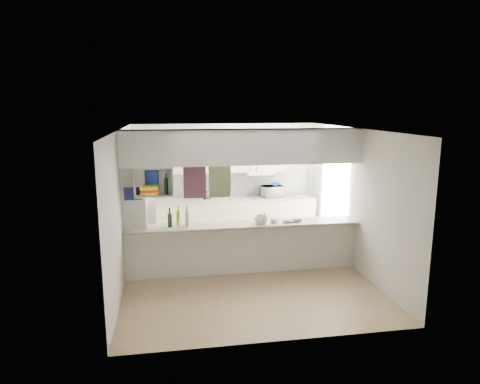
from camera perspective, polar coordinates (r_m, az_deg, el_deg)
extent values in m
plane|color=#977C57|center=(7.99, 0.49, -10.59)|extent=(4.80, 4.80, 0.00)
plane|color=white|center=(7.42, 0.53, 8.37)|extent=(4.80, 4.80, 0.00)
plane|color=silver|center=(9.92, -1.90, 1.58)|extent=(4.20, 0.00, 4.20)
plane|color=silver|center=(7.53, -15.44, -2.00)|extent=(0.00, 4.80, 4.80)
plane|color=silver|center=(8.22, 15.08, -0.88)|extent=(0.00, 4.80, 4.80)
cube|color=silver|center=(7.83, 0.50, -7.61)|extent=(4.20, 0.15, 0.88)
cube|color=#ACA497|center=(7.70, 0.50, -4.37)|extent=(4.20, 0.50, 0.04)
cube|color=white|center=(7.44, 0.52, 6.07)|extent=(4.20, 0.50, 0.60)
cube|color=silver|center=(7.51, -13.92, -1.95)|extent=(0.40, 0.18, 2.60)
cube|color=#191E4C|center=(7.37, -14.07, -0.23)|extent=(0.30, 0.01, 0.22)
cube|color=white|center=(7.42, -13.98, -1.97)|extent=(0.30, 0.01, 0.24)
cube|color=#2E1424|center=(7.64, -6.07, 1.45)|extent=(0.40, 0.02, 0.62)
cube|color=navy|center=(7.68, -2.71, 1.55)|extent=(0.40, 0.02, 0.62)
cube|color=white|center=(7.35, -11.34, -0.44)|extent=(0.65, 0.35, 0.02)
cube|color=white|center=(7.27, -11.48, 3.23)|extent=(0.65, 0.35, 0.02)
cube|color=white|center=(7.47, -11.37, 1.60)|extent=(0.65, 0.02, 0.50)
cube|color=white|center=(7.32, -13.85, 1.30)|extent=(0.02, 0.35, 0.50)
cube|color=white|center=(7.30, -8.96, 1.47)|extent=(0.02, 0.35, 0.50)
cube|color=yellow|center=(7.35, -11.97, -0.17)|extent=(0.30, 0.24, 0.05)
cube|color=red|center=(7.34, -11.99, 0.21)|extent=(0.28, 0.22, 0.05)
cube|color=yellow|center=(7.33, -12.01, 0.60)|extent=(0.30, 0.24, 0.05)
cube|color=navy|center=(7.43, -11.77, 1.54)|extent=(0.26, 0.02, 0.34)
cylinder|color=black|center=(7.32, -9.82, 0.78)|extent=(0.06, 0.06, 0.28)
cube|color=beige|center=(9.85, -0.48, -3.56)|extent=(3.60, 0.60, 0.90)
cube|color=#ACA497|center=(9.74, -0.48, -0.97)|extent=(3.60, 0.63, 0.03)
cube|color=silver|center=(9.95, -0.74, 1.15)|extent=(3.60, 0.03, 0.60)
cube|color=beige|center=(9.68, -1.78, 4.80)|extent=(2.62, 0.34, 0.72)
cube|color=white|center=(9.79, 2.64, 2.51)|extent=(0.60, 0.46, 0.12)
cube|color=silver|center=(9.57, 2.93, 2.09)|extent=(0.60, 0.02, 0.05)
imported|color=white|center=(9.88, 4.34, 0.07)|extent=(0.55, 0.42, 0.27)
imported|color=navy|center=(9.86, 4.61, 1.00)|extent=(0.24, 0.24, 0.06)
cube|color=silver|center=(7.71, 3.16, -4.15)|extent=(0.42, 0.36, 0.01)
cylinder|color=white|center=(7.64, 2.58, -3.54)|extent=(0.06, 0.17, 0.18)
cylinder|color=white|center=(7.66, 2.93, -3.49)|extent=(0.06, 0.17, 0.18)
cylinder|color=white|center=(7.69, 3.28, -3.45)|extent=(0.06, 0.17, 0.18)
imported|color=white|center=(7.68, 2.42, -3.76)|extent=(0.15, 0.15, 0.10)
cylinder|color=black|center=(7.54, -9.33, -3.76)|extent=(0.08, 0.08, 0.24)
cylinder|color=black|center=(7.50, -9.38, -2.49)|extent=(0.03, 0.03, 0.11)
cylinder|color=olive|center=(7.62, -8.21, -3.51)|extent=(0.08, 0.08, 0.25)
cylinder|color=olive|center=(7.58, -8.25, -2.18)|extent=(0.03, 0.03, 0.11)
cylinder|color=silver|center=(7.54, -7.06, -3.56)|extent=(0.08, 0.08, 0.27)
cylinder|color=silver|center=(7.50, -7.09, -2.16)|extent=(0.03, 0.03, 0.11)
cylinder|color=silver|center=(7.78, 4.54, -3.79)|extent=(0.15, 0.15, 0.08)
cube|color=silver|center=(7.74, 6.27, -3.94)|extent=(0.15, 0.11, 0.06)
cube|color=silver|center=(7.89, 7.58, -3.67)|extent=(0.15, 0.11, 0.06)
cube|color=black|center=(7.81, 7.16, -4.03)|extent=(0.14, 0.07, 0.01)
cylinder|color=black|center=(9.69, -4.66, -0.57)|extent=(0.10, 0.10, 0.14)
cube|color=#4E341A|center=(9.71, -4.26, -0.33)|extent=(0.11, 0.09, 0.20)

